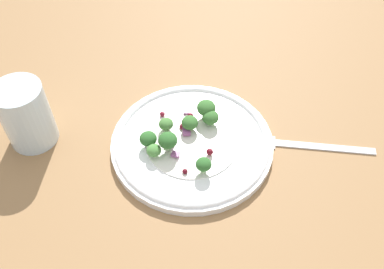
% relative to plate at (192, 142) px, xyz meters
% --- Properties ---
extents(ground_plane, '(1.80, 1.80, 0.02)m').
position_rel_plate_xyz_m(ground_plane, '(-0.03, -0.02, -0.02)').
color(ground_plane, olive).
extents(plate, '(0.24, 0.24, 0.02)m').
position_rel_plate_xyz_m(plate, '(0.00, 0.00, 0.00)').
color(plate, white).
rests_on(plate, ground_plane).
extents(dressing_pool, '(0.14, 0.14, 0.00)m').
position_rel_plate_xyz_m(dressing_pool, '(-0.00, 0.00, 0.00)').
color(dressing_pool, white).
rests_on(dressing_pool, plate).
extents(broccoli_floret_0, '(0.03, 0.03, 0.03)m').
position_rel_plate_xyz_m(broccoli_floret_0, '(0.02, 0.04, 0.03)').
color(broccoli_floret_0, '#8EB77A').
rests_on(broccoli_floret_0, plate).
extents(broccoli_floret_1, '(0.03, 0.03, 0.03)m').
position_rel_plate_xyz_m(broccoli_floret_1, '(0.02, -0.02, 0.02)').
color(broccoli_floret_1, '#ADD18E').
rests_on(broccoli_floret_1, plate).
extents(broccoli_floret_2, '(0.02, 0.02, 0.02)m').
position_rel_plate_xyz_m(broccoli_floret_2, '(-0.05, 0.03, 0.02)').
color(broccoli_floret_2, '#8EB77A').
rests_on(broccoli_floret_2, plate).
extents(broccoli_floret_3, '(0.02, 0.02, 0.02)m').
position_rel_plate_xyz_m(broccoli_floret_3, '(0.02, 0.06, 0.02)').
color(broccoli_floret_3, '#9EC684').
rests_on(broccoli_floret_3, plate).
extents(broccoli_floret_4, '(0.03, 0.03, 0.03)m').
position_rel_plate_xyz_m(broccoli_floret_4, '(0.01, -0.05, 0.02)').
color(broccoli_floret_4, '#9EC684').
rests_on(broccoli_floret_4, plate).
extents(broccoli_floret_5, '(0.03, 0.03, 0.03)m').
position_rel_plate_xyz_m(broccoli_floret_5, '(0.04, 0.05, 0.02)').
color(broccoli_floret_5, '#9EC684').
rests_on(broccoli_floret_5, plate).
extents(broccoli_floret_6, '(0.03, 0.03, 0.03)m').
position_rel_plate_xyz_m(broccoli_floret_6, '(-0.00, -0.04, 0.02)').
color(broccoli_floret_6, '#8EB77A').
rests_on(broccoli_floret_6, plate).
extents(broccoli_floret_7, '(0.02, 0.02, 0.02)m').
position_rel_plate_xyz_m(broccoli_floret_7, '(0.04, 0.01, 0.02)').
color(broccoli_floret_7, '#8EB77A').
rests_on(broccoli_floret_7, plate).
extents(cranberry_0, '(0.01, 0.01, 0.01)m').
position_rel_plate_xyz_m(cranberry_0, '(0.01, -0.05, 0.01)').
color(cranberry_0, '#4C0A14').
rests_on(cranberry_0, plate).
extents(cranberry_1, '(0.01, 0.01, 0.01)m').
position_rel_plate_xyz_m(cranberry_1, '(0.03, -0.03, 0.01)').
color(cranberry_1, maroon).
rests_on(cranberry_1, plate).
extents(cranberry_2, '(0.01, 0.01, 0.01)m').
position_rel_plate_xyz_m(cranberry_2, '(0.02, -0.06, 0.01)').
color(cranberry_2, maroon).
rests_on(cranberry_2, plate).
extents(cranberry_3, '(0.01, 0.01, 0.01)m').
position_rel_plate_xyz_m(cranberry_3, '(-0.04, 0.01, 0.01)').
color(cranberry_3, maroon).
rests_on(cranberry_3, plate).
extents(cranberry_4, '(0.01, 0.01, 0.01)m').
position_rel_plate_xyz_m(cranberry_4, '(0.03, -0.01, 0.01)').
color(cranberry_4, maroon).
rests_on(cranberry_4, plate).
extents(cranberry_5, '(0.01, 0.01, 0.01)m').
position_rel_plate_xyz_m(cranberry_5, '(0.07, -0.01, 0.01)').
color(cranberry_5, maroon).
rests_on(cranberry_5, plate).
extents(cranberry_6, '(0.01, 0.01, 0.01)m').
position_rel_plate_xyz_m(cranberry_6, '(-0.03, 0.05, 0.01)').
color(cranberry_6, '#4C0A14').
rests_on(cranberry_6, plate).
extents(onion_bit_0, '(0.01, 0.01, 0.00)m').
position_rel_plate_xyz_m(onion_bit_0, '(0.00, 0.04, 0.01)').
color(onion_bit_0, '#934C84').
rests_on(onion_bit_0, plate).
extents(onion_bit_1, '(0.02, 0.02, 0.00)m').
position_rel_plate_xyz_m(onion_bit_1, '(0.04, -0.04, 0.01)').
color(onion_bit_1, '#A35B93').
rests_on(onion_bit_1, plate).
extents(onion_bit_2, '(0.01, 0.01, 0.01)m').
position_rel_plate_xyz_m(onion_bit_2, '(0.02, 0.03, 0.01)').
color(onion_bit_2, '#A35B93').
rests_on(onion_bit_2, plate).
extents(onion_bit_3, '(0.02, 0.02, 0.01)m').
position_rel_plate_xyz_m(onion_bit_3, '(0.01, -0.00, 0.01)').
color(onion_bit_3, '#934C84').
rests_on(onion_bit_3, plate).
extents(fork, '(0.17, 0.11, 0.01)m').
position_rel_plate_xyz_m(fork, '(-0.13, -0.11, -0.01)').
color(fork, silver).
rests_on(fork, ground_plane).
extents(water_glass, '(0.07, 0.07, 0.10)m').
position_rel_plate_xyz_m(water_glass, '(0.20, 0.14, 0.04)').
color(water_glass, silver).
rests_on(water_glass, ground_plane).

